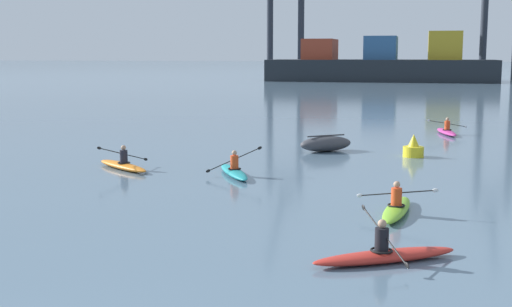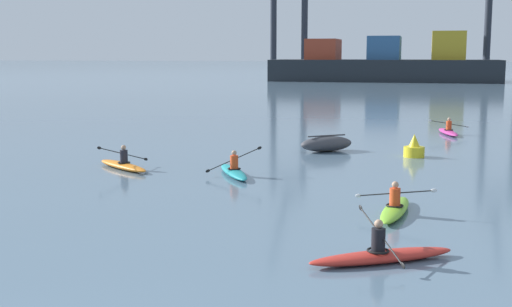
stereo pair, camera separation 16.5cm
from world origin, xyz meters
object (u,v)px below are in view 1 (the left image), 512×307
object	(u,v)px
container_barge	(382,65)
capsized_dinghy	(326,144)
kayak_orange	(123,165)
channel_buoy	(413,149)
kayak_teal	(234,171)
kayak_lime	(397,208)
kayak_red	(385,254)
kayak_magenta	(447,131)

from	to	relation	value
container_barge	capsized_dinghy	bearing A→B (deg)	-88.42
kayak_orange	capsized_dinghy	bearing A→B (deg)	43.88
container_barge	kayak_orange	size ratio (longest dim) A/B	11.78
channel_buoy	kayak_orange	bearing A→B (deg)	-151.31
container_barge	kayak_teal	world-z (taller)	container_barge
kayak_lime	kayak_red	bearing A→B (deg)	-90.92
kayak_lime	kayak_magenta	xyz separation A→B (m)	(1.99, 20.10, 0.00)
kayak_teal	capsized_dinghy	bearing A→B (deg)	71.03
container_barge	kayak_lime	distance (m)	94.98
kayak_lime	kayak_orange	bearing A→B (deg)	154.34
kayak_red	kayak_lime	world-z (taller)	kayak_red
capsized_dinghy	kayak_magenta	bearing A→B (deg)	55.69
kayak_lime	kayak_magenta	distance (m)	20.20
capsized_dinghy	kayak_teal	xyz separation A→B (m)	(-2.43, -7.06, -0.18)
kayak_teal	channel_buoy	bearing A→B (deg)	44.74
channel_buoy	kayak_orange	world-z (taller)	kayak_orange
kayak_magenta	channel_buoy	bearing A→B (deg)	-100.62
channel_buoy	kayak_magenta	size ratio (longest dim) A/B	0.29
kayak_orange	kayak_teal	bearing A→B (deg)	-4.00
kayak_magenta	container_barge	bearing A→B (deg)	96.05
kayak_red	container_barge	bearing A→B (deg)	93.37
container_barge	capsized_dinghy	distance (m)	82.97
container_barge	kayak_red	world-z (taller)	container_barge
kayak_orange	kayak_magenta	size ratio (longest dim) A/B	0.90
kayak_red	kayak_lime	bearing A→B (deg)	89.08
kayak_teal	kayak_red	distance (m)	11.14
container_barge	channel_buoy	bearing A→B (deg)	-85.74
container_barge	kayak_magenta	world-z (taller)	container_barge
container_barge	kayak_teal	distance (m)	90.00
capsized_dinghy	kayak_red	size ratio (longest dim) A/B	0.85
kayak_teal	kayak_magenta	bearing A→B (deg)	62.24
capsized_dinghy	kayak_orange	xyz separation A→B (m)	(-7.01, -6.74, -0.18)
kayak_lime	kayak_magenta	size ratio (longest dim) A/B	1.00
kayak_teal	kayak_magenta	distance (m)	17.30
channel_buoy	kayak_lime	xyz separation A→B (m)	(-0.30, -11.11, -0.19)
capsized_dinghy	kayak_lime	size ratio (longest dim) A/B	0.79
capsized_dinghy	kayak_lime	xyz separation A→B (m)	(3.64, -11.85, -0.18)
container_barge	kayak_magenta	distance (m)	75.12
channel_buoy	kayak_orange	xyz separation A→B (m)	(-10.95, -5.99, -0.19)
kayak_magenta	kayak_teal	bearing A→B (deg)	-117.76
container_barge	channel_buoy	distance (m)	83.91
capsized_dinghy	kayak_red	xyz separation A→B (m)	(3.57, -16.45, -0.18)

